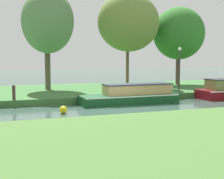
# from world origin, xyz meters

# --- Properties ---
(ground_plane) EXTENTS (120.00, 120.00, 0.00)m
(ground_plane) POSITION_xyz_m (0.00, 0.00, 0.00)
(ground_plane) COLOR #3B564C
(riverbank_far) EXTENTS (72.00, 10.00, 0.40)m
(riverbank_far) POSITION_xyz_m (0.00, 7.00, 0.20)
(riverbank_far) COLOR #3A6C35
(riverbank_far) RESTS_ON ground_plane
(forest_barge) EXTENTS (6.05, 1.71, 1.21)m
(forest_barge) POSITION_xyz_m (1.40, 1.20, 0.51)
(forest_barge) COLOR #134721
(forest_barge) RESTS_ON ground_plane
(willow_tree_left) EXTENTS (3.79, 4.35, 7.36)m
(willow_tree_left) POSITION_xyz_m (-2.65, 7.33, 5.40)
(willow_tree_left) COLOR brown
(willow_tree_left) RESTS_ON riverbank_far
(willow_tree_centre) EXTENTS (5.08, 4.15, 7.57)m
(willow_tree_centre) POSITION_xyz_m (3.84, 7.49, 5.61)
(willow_tree_centre) COLOR brown
(willow_tree_centre) RESTS_ON riverbank_far
(willow_tree_right) EXTENTS (4.59, 4.22, 6.78)m
(willow_tree_right) POSITION_xyz_m (8.87, 8.07, 4.88)
(willow_tree_right) COLOR brown
(willow_tree_right) RESTS_ON riverbank_far
(lamp_post) EXTENTS (0.24, 0.24, 3.10)m
(lamp_post) POSITION_xyz_m (6.00, 3.26, 2.34)
(lamp_post) COLOR #333338
(lamp_post) RESTS_ON riverbank_far
(mooring_post_near) EXTENTS (0.18, 0.18, 0.82)m
(mooring_post_near) POSITION_xyz_m (-5.42, 2.37, 0.81)
(mooring_post_near) COLOR #4D2D2D
(mooring_post_near) RESTS_ON riverbank_far
(channel_buoy) EXTENTS (0.39, 0.39, 0.39)m
(channel_buoy) POSITION_xyz_m (-3.24, -0.88, 0.20)
(channel_buoy) COLOR yellow
(channel_buoy) RESTS_ON ground_plane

